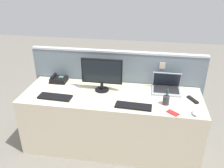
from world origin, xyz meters
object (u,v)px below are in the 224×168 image
object	(u,v)px
laptop	(166,87)
pen_cup	(166,100)
desktop_monitor	(102,73)
keyboard_main	(133,106)
computer_mouse_right_hand	(195,113)
tv_remote	(193,100)
desk_phone	(59,79)
cell_phone_red_case	(173,113)
cell_phone_silver_slab	(72,86)
keyboard_spare	(55,97)

from	to	relation	value
laptop	pen_cup	size ratio (longest dim) A/B	1.80
desktop_monitor	laptop	xyz separation A→B (m)	(0.78, 0.12, -0.18)
keyboard_main	computer_mouse_right_hand	world-z (taller)	computer_mouse_right_hand
keyboard_main	tv_remote	distance (m)	0.71
desktop_monitor	desk_phone	distance (m)	0.66
cell_phone_red_case	cell_phone_silver_slab	world-z (taller)	same
keyboard_main	computer_mouse_right_hand	bearing A→B (deg)	-1.32
computer_mouse_right_hand	cell_phone_silver_slab	xyz separation A→B (m)	(-1.46, 0.41, -0.01)
computer_mouse_right_hand	desk_phone	bearing A→B (deg)	156.70
desktop_monitor	pen_cup	xyz separation A→B (m)	(0.77, -0.22, -0.18)
keyboard_spare	cell_phone_red_case	size ratio (longest dim) A/B	3.06
desktop_monitor	tv_remote	world-z (taller)	desktop_monitor
desktop_monitor	cell_phone_red_case	world-z (taller)	desktop_monitor
keyboard_spare	tv_remote	xyz separation A→B (m)	(1.58, 0.20, -0.00)
tv_remote	keyboard_main	bearing A→B (deg)	170.83
keyboard_spare	cell_phone_red_case	distance (m)	1.34
desk_phone	keyboard_spare	xyz separation A→B (m)	(0.11, -0.42, -0.03)
pen_cup	cell_phone_red_case	distance (m)	0.19
computer_mouse_right_hand	cell_phone_red_case	xyz separation A→B (m)	(-0.22, -0.01, -0.01)
cell_phone_red_case	cell_phone_silver_slab	bearing A→B (deg)	110.46
keyboard_main	cell_phone_silver_slab	distance (m)	0.89
cell_phone_red_case	cell_phone_silver_slab	xyz separation A→B (m)	(-1.23, 0.42, 0.00)
desktop_monitor	computer_mouse_right_hand	bearing A→B (deg)	-19.85
keyboard_spare	tv_remote	bearing A→B (deg)	9.69
laptop	keyboard_main	world-z (taller)	laptop
laptop	pen_cup	xyz separation A→B (m)	(-0.02, -0.34, 0.00)
keyboard_spare	cell_phone_red_case	xyz separation A→B (m)	(1.34, -0.11, -0.01)
laptop	keyboard_main	xyz separation A→B (m)	(-0.37, -0.46, -0.04)
pen_cup	desk_phone	bearing A→B (deg)	165.66
desktop_monitor	cell_phone_red_case	distance (m)	0.95
desktop_monitor	tv_remote	xyz separation A→B (m)	(1.08, -0.08, -0.22)
desk_phone	computer_mouse_right_hand	size ratio (longest dim) A/B	2.07
laptop	tv_remote	xyz separation A→B (m)	(0.29, -0.21, -0.04)
computer_mouse_right_hand	desktop_monitor	bearing A→B (deg)	154.00
cell_phone_red_case	tv_remote	world-z (taller)	tv_remote
desk_phone	computer_mouse_right_hand	bearing A→B (deg)	-17.15
laptop	tv_remote	size ratio (longest dim) A/B	2.03
laptop	pen_cup	bearing A→B (deg)	-92.81
computer_mouse_right_hand	cell_phone_red_case	size ratio (longest dim) A/B	0.78
laptop	computer_mouse_right_hand	bearing A→B (deg)	-61.60
desktop_monitor	pen_cup	distance (m)	0.82
keyboard_spare	computer_mouse_right_hand	world-z (taller)	computer_mouse_right_hand
desktop_monitor	desk_phone	xyz separation A→B (m)	(-0.62, 0.14, -0.19)
laptop	keyboard_main	distance (m)	0.59
keyboard_spare	cell_phone_silver_slab	world-z (taller)	keyboard_spare
pen_cup	cell_phone_silver_slab	xyz separation A→B (m)	(-1.17, 0.24, -0.05)
desktop_monitor	cell_phone_silver_slab	world-z (taller)	desktop_monitor
keyboard_spare	laptop	bearing A→B (deg)	20.03
cell_phone_silver_slab	tv_remote	size ratio (longest dim) A/B	0.91
desktop_monitor	keyboard_main	world-z (taller)	desktop_monitor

